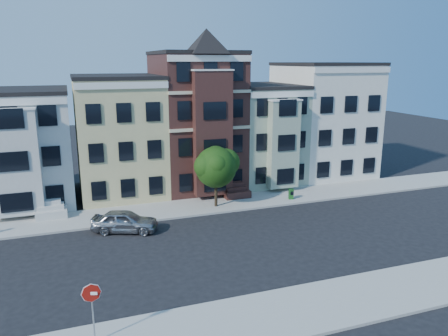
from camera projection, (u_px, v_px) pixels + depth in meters
name	position (u px, v px, depth m)	size (l,w,h in m)	color
ground	(259.00, 242.00, 28.31)	(120.00, 120.00, 0.00)	black
far_sidewalk	(219.00, 204.00, 35.61)	(60.00, 4.00, 0.15)	#9E9B93
near_sidewalk	(327.00, 304.00, 20.97)	(60.00, 4.00, 0.15)	#9E9B93
house_white	(19.00, 148.00, 35.60)	(8.00, 9.00, 9.00)	beige
house_yellow	(119.00, 137.00, 38.09)	(7.00, 9.00, 10.00)	#D0C082
house_brown	(196.00, 122.00, 40.13)	(7.00, 9.00, 12.00)	#3C1E1A
house_green	(260.00, 134.00, 42.61)	(6.00, 9.00, 9.00)	#94A58B
house_cream	(323.00, 121.00, 44.65)	(8.00, 9.00, 11.00)	silver
street_tree	(216.00, 170.00, 34.20)	(5.13, 5.13, 5.97)	#204810
parked_car	(125.00, 221.00, 29.92)	(1.80, 4.47, 1.52)	#989AA1
newspaper_box	(291.00, 194.00, 36.62)	(0.38, 0.34, 0.85)	#1D561E
stop_sign	(93.00, 309.00, 17.72)	(0.82, 0.11, 2.98)	#A9160D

